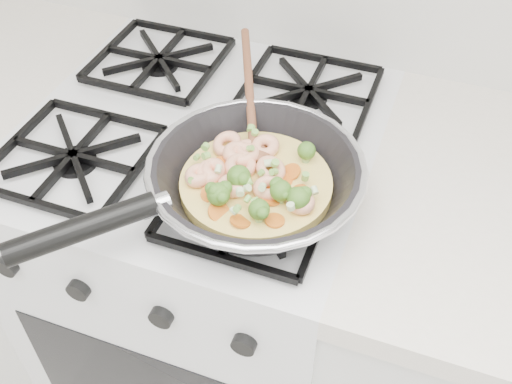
% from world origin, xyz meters
% --- Properties ---
extents(stove, '(0.60, 0.60, 0.92)m').
position_xyz_m(stove, '(0.00, 1.70, 0.46)').
color(stove, white).
rests_on(stove, ground).
extents(skillet, '(0.40, 0.56, 0.10)m').
position_xyz_m(skillet, '(0.15, 1.56, 0.96)').
color(skillet, black).
rests_on(skillet, stove).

